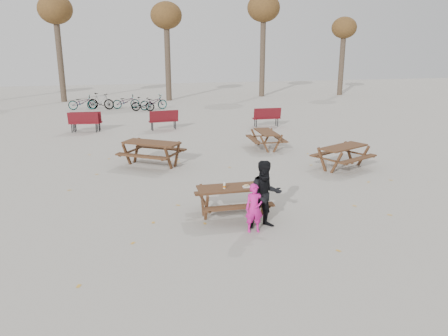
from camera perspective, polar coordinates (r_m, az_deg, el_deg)
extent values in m
plane|color=gray|center=(11.46, 1.14, -6.15)|extent=(80.00, 80.00, 0.00)
cube|color=#391E14|center=(11.20, 1.16, -2.60)|extent=(1.80, 0.70, 0.05)
cube|color=#391E14|center=(10.75, 1.94, -5.10)|extent=(1.80, 0.25, 0.05)
cube|color=#391E14|center=(11.85, 0.44, -3.08)|extent=(1.80, 0.25, 0.05)
cylinder|color=#391E14|center=(10.90, -2.30, -5.28)|extent=(0.08, 0.08, 0.73)
cylinder|color=#391E14|center=(11.45, -2.87, -4.23)|extent=(0.08, 0.08, 0.73)
cylinder|color=#391E14|center=(11.26, 5.24, -4.64)|extent=(0.08, 0.08, 0.73)
cylinder|color=#391E14|center=(11.79, 4.33, -3.65)|extent=(0.08, 0.08, 0.73)
cube|color=white|center=(11.15, 2.94, -2.47)|extent=(0.18, 0.11, 0.03)
ellipsoid|color=tan|center=(11.13, 2.95, -2.27)|extent=(0.14, 0.06, 0.05)
cylinder|color=silver|center=(11.03, 0.05, -2.34)|extent=(0.06, 0.06, 0.15)
cylinder|color=orange|center=(11.03, 0.05, -2.43)|extent=(0.07, 0.07, 0.05)
cylinder|color=white|center=(11.00, 0.06, -1.92)|extent=(0.03, 0.03, 0.02)
imported|color=#D51A8C|center=(10.31, 3.98, -5.25)|extent=(0.46, 0.32, 1.18)
imported|color=black|center=(10.48, 5.43, -3.49)|extent=(0.83, 0.66, 1.67)
imported|color=black|center=(31.40, -18.03, 8.15)|extent=(1.86, 0.69, 0.97)
imported|color=black|center=(31.10, -15.80, 8.39)|extent=(1.91, 1.14, 1.11)
imported|color=black|center=(31.18, -12.69, 8.47)|extent=(1.88, 0.81, 0.96)
imported|color=black|center=(29.67, -10.57, 8.21)|extent=(1.62, 0.90, 0.94)
imported|color=black|center=(30.22, -9.21, 8.48)|extent=(2.03, 1.17, 1.01)
cylinder|color=#382B21|center=(36.08, -20.62, 13.09)|extent=(0.44, 0.44, 6.30)
ellipsoid|color=brown|center=(36.14, -21.20, 18.78)|extent=(2.52, 2.52, 2.14)
cylinder|color=#382B21|center=(35.00, -7.35, 13.60)|extent=(0.44, 0.44, 5.95)
ellipsoid|color=brown|center=(35.04, -7.56, 19.16)|extent=(2.38, 2.38, 2.02)
cylinder|color=#382B21|center=(37.65, 5.05, 14.35)|extent=(0.44, 0.44, 6.65)
ellipsoid|color=brown|center=(37.74, 5.20, 20.13)|extent=(2.66, 2.66, 2.26)
cylinder|color=#382B21|center=(39.94, 15.10, 12.96)|extent=(0.44, 0.44, 5.25)
ellipsoid|color=brown|center=(39.93, 15.43, 17.26)|extent=(2.10, 2.10, 1.79)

